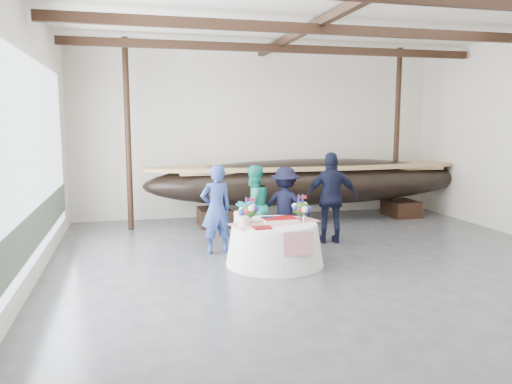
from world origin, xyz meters
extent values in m
cube|color=#3D3D42|center=(0.00, 0.00, 0.00)|extent=(10.00, 12.00, 0.01)
cube|color=silver|center=(0.00, 6.00, 2.25)|extent=(10.00, 0.02, 4.50)
cube|color=silver|center=(-5.00, 0.00, 2.25)|extent=(0.02, 12.00, 4.50)
cube|color=black|center=(0.00, 1.50, 4.25)|extent=(9.80, 0.12, 0.18)
cube|color=black|center=(0.00, 4.00, 4.25)|extent=(9.80, 0.12, 0.18)
cube|color=black|center=(0.00, 0.00, 4.38)|extent=(0.15, 11.76, 0.15)
cylinder|color=black|center=(-3.50, 4.80, 2.25)|extent=(0.14, 0.14, 4.50)
cylinder|color=black|center=(3.50, 4.80, 2.25)|extent=(0.14, 0.14, 4.50)
cube|color=silver|center=(-4.95, 1.00, 2.00)|extent=(0.02, 7.00, 3.20)
cube|color=#596654|center=(-4.94, 1.00, 0.90)|extent=(0.02, 7.00, 0.60)
cube|color=black|center=(-1.48, 4.80, 0.22)|extent=(0.76, 0.98, 0.43)
cube|color=black|center=(3.73, 4.80, 0.22)|extent=(0.76, 0.98, 0.43)
ellipsoid|color=black|center=(1.12, 4.80, 1.03)|extent=(8.68, 1.74, 1.19)
cube|color=#9E7A4C|center=(1.12, 4.80, 1.36)|extent=(6.94, 1.14, 0.07)
cone|color=silver|center=(-0.96, 1.16, 0.37)|extent=(1.78, 1.78, 0.73)
cylinder|color=silver|center=(-0.96, 1.16, 0.74)|extent=(1.51, 1.51, 0.04)
cube|color=red|center=(-0.96, 1.16, 0.77)|extent=(1.72, 0.90, 0.01)
cube|color=white|center=(-0.87, 1.19, 0.80)|extent=(0.60, 0.40, 0.07)
cylinder|color=white|center=(-1.57, 1.01, 0.85)|extent=(0.18, 0.18, 0.17)
cylinder|color=white|center=(-1.55, 1.48, 0.85)|extent=(0.18, 0.18, 0.18)
cube|color=maroon|center=(-1.31, 0.74, 0.78)|extent=(0.30, 0.24, 0.03)
cone|color=silver|center=(-0.44, 1.04, 0.82)|extent=(0.09, 0.09, 0.12)
imported|color=navy|center=(-1.86, 2.19, 0.88)|extent=(0.71, 0.54, 1.75)
imported|color=teal|center=(-1.03, 2.51, 0.85)|extent=(1.01, 0.91, 1.70)
imported|color=black|center=(-0.35, 2.48, 0.82)|extent=(1.23, 1.04, 1.65)
imported|color=black|center=(0.67, 2.43, 0.97)|extent=(1.21, 0.69, 1.94)
camera|label=1|loc=(-3.43, -7.35, 2.57)|focal=35.00mm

